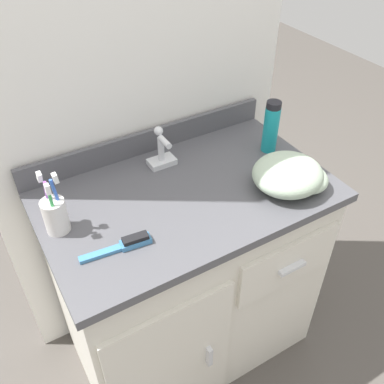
{
  "coord_description": "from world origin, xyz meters",
  "views": [
    {
      "loc": [
        -0.51,
        -0.88,
        1.66
      ],
      "look_at": [
        0.0,
        -0.03,
        0.84
      ],
      "focal_mm": 40.0,
      "sensor_mm": 36.0,
      "label": 1
    }
  ],
  "objects": [
    {
      "name": "shaving_cream_can",
      "position": [
        0.36,
        0.06,
        0.91
      ],
      "size": [
        0.05,
        0.05,
        0.19
      ],
      "color": "teal",
      "rests_on": "vanity"
    },
    {
      "name": "wall_back",
      "position": [
        0.0,
        0.33,
        1.1
      ],
      "size": [
        1.08,
        0.08,
        2.2
      ],
      "primitive_type": "cube",
      "color": "silver",
      "rests_on": "ground_plane"
    },
    {
      "name": "sink_faucet",
      "position": [
        0.0,
        0.17,
        0.87
      ],
      "size": [
        0.09,
        0.09,
        0.14
      ],
      "color": "silver",
      "rests_on": "vanity"
    },
    {
      "name": "hand_towel",
      "position": [
        0.29,
        -0.14,
        0.86
      ],
      "size": [
        0.23,
        0.21,
        0.1
      ],
      "color": "#A8BCA3",
      "rests_on": "vanity"
    },
    {
      "name": "hairbrush",
      "position": [
        -0.26,
        -0.12,
        0.83
      ],
      "size": [
        0.2,
        0.05,
        0.03
      ],
      "rotation": [
        0.0,
        0.0,
        -0.1
      ],
      "color": "teal",
      "rests_on": "vanity"
    },
    {
      "name": "ground_plane",
      "position": [
        0.0,
        0.0,
        0.0
      ],
      "size": [
        6.0,
        6.0,
        0.0
      ],
      "primitive_type": "plane",
      "color": "#4C4742"
    },
    {
      "name": "toothbrush_cup",
      "position": [
        -0.39,
        0.04,
        0.88
      ],
      "size": [
        0.07,
        0.09,
        0.18
      ],
      "color": "silver",
      "rests_on": "vanity"
    },
    {
      "name": "vanity",
      "position": [
        -0.0,
        -0.0,
        0.43
      ],
      "size": [
        0.9,
        0.57,
        0.82
      ],
      "color": "silver",
      "rests_on": "ground_plane"
    },
    {
      "name": "backsplash",
      "position": [
        0.0,
        0.27,
        0.86
      ],
      "size": [
        0.9,
        0.02,
        0.08
      ],
      "color": "#4C4C51",
      "rests_on": "vanity"
    }
  ]
}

